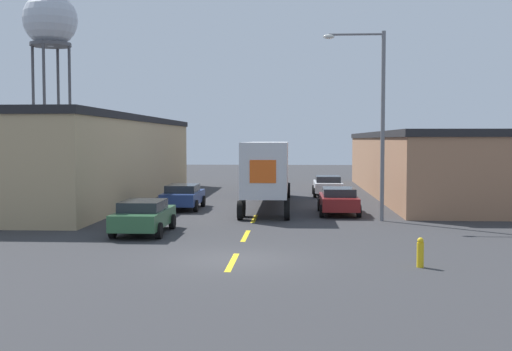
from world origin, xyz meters
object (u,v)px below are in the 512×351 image
object	(u,v)px
semi_truck	(268,168)
parked_car_left_near	(144,216)
parked_car_right_far	(328,185)
water_tower	(50,23)
street_lamp	(376,112)
parked_car_left_far	(183,196)
parked_car_right_mid	(339,200)
fire_hydrant	(420,253)

from	to	relation	value
semi_truck	parked_car_left_near	world-z (taller)	semi_truck
parked_car_right_far	water_tower	xyz separation A→B (m)	(-26.19, 16.20, 14.58)
semi_truck	water_tower	world-z (taller)	water_tower
street_lamp	parked_car_right_far	bearing A→B (deg)	96.54
semi_truck	parked_car_right_far	size ratio (longest dim) A/B	3.37
semi_truck	parked_car_right_far	distance (m)	8.40
parked_car_left_near	parked_car_left_far	world-z (taller)	same
semi_truck	water_tower	xyz separation A→B (m)	(-22.27, 23.46, 13.03)
parked_car_left_near	parked_car_right_mid	world-z (taller)	same
semi_truck	water_tower	distance (m)	34.87
parked_car_left_near	water_tower	xyz separation A→B (m)	(-17.45, 35.10, 14.58)
parked_car_left_near	parked_car_right_mid	size ratio (longest dim) A/B	1.00
parked_car_right_mid	water_tower	size ratio (longest dim) A/B	0.25
street_lamp	fire_hydrant	distance (m)	12.49
parked_car_right_far	fire_hydrant	bearing A→B (deg)	-86.44
parked_car_right_far	parked_car_left_near	bearing A→B (deg)	-114.83
water_tower	parked_car_right_mid	bearing A→B (deg)	-46.36
parked_car_right_mid	street_lamp	xyz separation A→B (m)	(1.60, -2.71, 4.57)
parked_car_right_far	fire_hydrant	xyz separation A→B (m)	(1.59, -25.48, -0.30)
parked_car_left_far	parked_car_left_near	bearing A→B (deg)	-90.00
parked_car_right_mid	parked_car_right_far	xyz separation A→B (m)	(0.00, 11.27, 0.00)
parked_car_right_mid	street_lamp	size ratio (longest dim) A/B	0.49
water_tower	fire_hydrant	distance (m)	52.25
parked_car_right_mid	water_tower	distance (m)	40.65
semi_truck	street_lamp	xyz separation A→B (m)	(5.52, -6.71, 3.03)
parked_car_left_near	water_tower	distance (m)	41.82
parked_car_left_near	parked_car_right_far	world-z (taller)	same
parked_car_right_far	fire_hydrant	size ratio (longest dim) A/B	4.84
semi_truck	parked_car_right_mid	size ratio (longest dim) A/B	3.37
semi_truck	parked_car_left_near	bearing A→B (deg)	-112.83
parked_car_left_far	water_tower	size ratio (longest dim) A/B	0.25
parked_car_right_far	street_lamp	xyz separation A→B (m)	(1.60, -13.98, 4.57)
parked_car_right_mid	parked_car_right_far	size ratio (longest dim) A/B	1.00
parked_car_left_far	street_lamp	distance (m)	12.24
parked_car_left_near	semi_truck	bearing A→B (deg)	67.48
parked_car_left_far	water_tower	world-z (taller)	water_tower
parked_car_left_far	street_lamp	bearing A→B (deg)	-24.33
parked_car_left_far	parked_car_right_far	distance (m)	12.77
parked_car_left_far	water_tower	xyz separation A→B (m)	(-17.45, 25.50, 14.58)
parked_car_left_near	water_tower	size ratio (longest dim) A/B	0.25
semi_truck	parked_car_left_near	size ratio (longest dim) A/B	3.37
street_lamp	fire_hydrant	size ratio (longest dim) A/B	9.83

